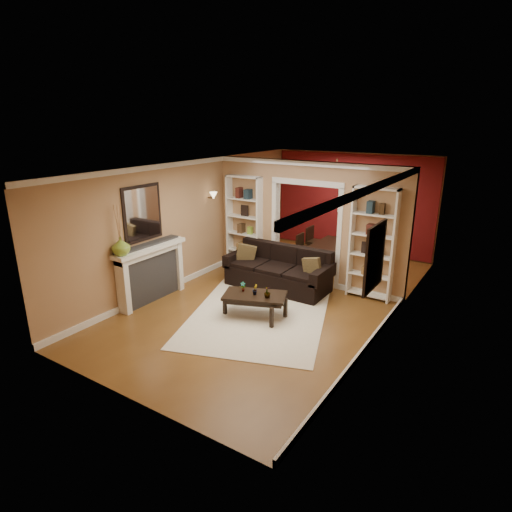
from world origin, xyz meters
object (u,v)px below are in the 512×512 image
Objects in this scene: bookshelf_right at (372,244)px; fireplace at (152,274)px; sofa at (278,269)px; dining_table at (332,254)px; bookshelf_left at (245,224)px; coffee_table at (255,305)px.

fireplace is (-3.64, -2.53, -0.57)m from bookshelf_right.
sofa reaches higher than dining_table.
sofa is 2.65m from fireplace.
bookshelf_left is 2.65m from fireplace.
fireplace is at bearing -132.63° from sofa.
bookshelf_right is 2.35m from dining_table.
sofa reaches higher than coffee_table.
bookshelf_left reaches higher than coffee_table.
coffee_table is at bearing -76.78° from sofa.
coffee_table is at bearing 179.93° from dining_table.
bookshelf_left is 1.53× the size of dining_table.
fireplace is 4.64m from dining_table.
dining_table is (1.60, 1.58, -0.89)m from bookshelf_left.
sofa is at bearing -24.80° from bookshelf_left.
dining_table is (2.14, 4.11, -0.32)m from fireplace.
coffee_table is 0.50× the size of bookshelf_right.
bookshelf_left reaches higher than fireplace.
bookshelf_right reaches higher than sofa.
coffee_table is at bearing -126.72° from bookshelf_right.
fireplace is (-1.79, -1.95, 0.13)m from sofa.
bookshelf_right is (3.10, 0.00, 0.00)m from bookshelf_left.
sofa is 2.00× the size of coffee_table.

